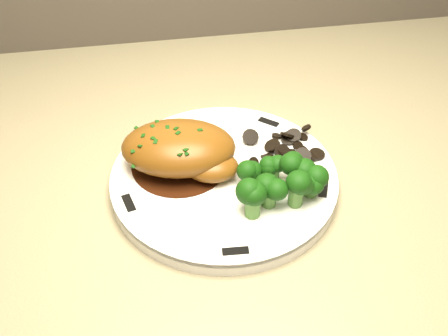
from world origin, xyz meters
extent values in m
cube|color=tan|center=(0.14, 1.67, 0.88)|extent=(2.07, 0.68, 0.03)
cylinder|color=white|center=(-0.11, 1.65, 0.90)|extent=(0.32, 0.32, 0.02)
cube|color=black|center=(-0.02, 1.61, 0.91)|extent=(0.02, 0.03, 0.00)
cube|color=black|center=(-0.05, 1.73, 0.91)|extent=(0.03, 0.02, 0.00)
cube|color=black|center=(-0.17, 1.74, 0.91)|extent=(0.03, 0.02, 0.00)
cube|color=black|center=(-0.22, 1.63, 0.91)|extent=(0.01, 0.03, 0.00)
cube|color=black|center=(-0.12, 1.55, 0.91)|extent=(0.03, 0.01, 0.00)
cylinder|color=black|center=(-0.16, 1.68, 0.91)|extent=(0.11, 0.11, 0.00)
ellipsoid|color=brown|center=(-0.16, 1.68, 0.94)|extent=(0.13, 0.10, 0.05)
ellipsoid|color=brown|center=(-0.13, 1.65, 0.93)|extent=(0.06, 0.05, 0.03)
cube|color=#123D0C|center=(-0.19, 1.69, 0.95)|extent=(0.01, 0.00, 0.00)
cube|color=#123D0C|center=(-0.18, 1.68, 0.96)|extent=(0.01, 0.00, 0.00)
cube|color=#123D0C|center=(-0.17, 1.68, 0.96)|extent=(0.01, 0.00, 0.00)
cube|color=#123D0C|center=(-0.15, 1.68, 0.96)|extent=(0.01, 0.00, 0.00)
cube|color=#123D0C|center=(-0.14, 1.68, 0.96)|extent=(0.01, 0.00, 0.00)
cube|color=#123D0C|center=(-0.12, 1.67, 0.95)|extent=(0.01, 0.00, 0.00)
cylinder|color=black|center=(-0.02, 1.68, 0.91)|extent=(0.01, 0.01, 0.01)
cylinder|color=black|center=(-0.02, 1.69, 0.91)|extent=(0.02, 0.02, 0.01)
cylinder|color=black|center=(-0.02, 1.69, 0.92)|extent=(0.02, 0.02, 0.01)
cylinder|color=black|center=(-0.03, 1.70, 0.91)|extent=(0.02, 0.02, 0.01)
cylinder|color=black|center=(-0.04, 1.70, 0.91)|extent=(0.02, 0.02, 0.01)
cylinder|color=black|center=(-0.04, 1.70, 0.92)|extent=(0.01, 0.02, 0.01)
cylinder|color=black|center=(-0.05, 1.70, 0.91)|extent=(0.02, 0.02, 0.01)
cylinder|color=black|center=(-0.06, 1.70, 0.91)|extent=(0.02, 0.02, 0.00)
cylinder|color=black|center=(-0.06, 1.69, 0.92)|extent=(0.02, 0.02, 0.01)
cylinder|color=black|center=(-0.07, 1.69, 0.91)|extent=(0.02, 0.02, 0.01)
cylinder|color=black|center=(-0.07, 1.68, 0.91)|extent=(0.02, 0.02, 0.01)
cylinder|color=black|center=(-0.07, 1.68, 0.92)|extent=(0.02, 0.02, 0.01)
cylinder|color=black|center=(-0.06, 1.67, 0.91)|extent=(0.02, 0.02, 0.01)
cylinder|color=black|center=(-0.06, 1.67, 0.91)|extent=(0.02, 0.02, 0.01)
cylinder|color=black|center=(-0.05, 1.67, 0.92)|extent=(0.02, 0.02, 0.01)
cylinder|color=black|center=(-0.04, 1.67, 0.91)|extent=(0.02, 0.02, 0.01)
cylinder|color=black|center=(-0.04, 1.67, 0.91)|extent=(0.02, 0.02, 0.01)
cylinder|color=black|center=(-0.03, 1.67, 0.92)|extent=(0.03, 0.03, 0.01)
cylinder|color=black|center=(-0.02, 1.67, 0.91)|extent=(0.03, 0.03, 0.01)
cylinder|color=black|center=(-0.02, 1.68, 0.91)|extent=(0.02, 0.02, 0.01)
cylinder|color=#568E3C|center=(-0.09, 1.63, 0.92)|extent=(0.02, 0.02, 0.02)
sphere|color=black|center=(-0.09, 1.63, 0.93)|extent=(0.02, 0.02, 0.02)
cylinder|color=#568E3C|center=(-0.07, 1.64, 0.92)|extent=(0.02, 0.02, 0.02)
sphere|color=black|center=(-0.07, 1.64, 0.93)|extent=(0.02, 0.02, 0.02)
cylinder|color=#568E3C|center=(-0.04, 1.62, 0.92)|extent=(0.02, 0.02, 0.02)
sphere|color=black|center=(-0.04, 1.62, 0.93)|extent=(0.02, 0.02, 0.02)
cylinder|color=#568E3C|center=(-0.08, 1.60, 0.92)|extent=(0.02, 0.02, 0.02)
sphere|color=black|center=(-0.08, 1.60, 0.93)|extent=(0.02, 0.02, 0.02)
cylinder|color=#568E3C|center=(-0.05, 1.60, 0.92)|extent=(0.02, 0.02, 0.02)
sphere|color=black|center=(-0.05, 1.60, 0.93)|extent=(0.02, 0.02, 0.02)
cylinder|color=#568E3C|center=(-0.03, 1.61, 0.92)|extent=(0.02, 0.02, 0.02)
sphere|color=black|center=(-0.03, 1.61, 0.93)|extent=(0.02, 0.02, 0.02)
cylinder|color=#568E3C|center=(-0.10, 1.59, 0.92)|extent=(0.02, 0.02, 0.02)
sphere|color=black|center=(-0.10, 1.59, 0.93)|extent=(0.02, 0.02, 0.02)
camera|label=1|loc=(-0.19, 1.22, 1.32)|focal=45.00mm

